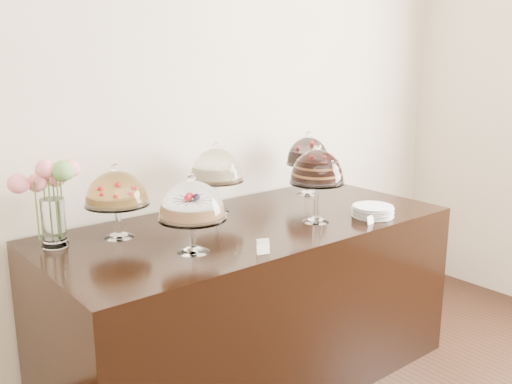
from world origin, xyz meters
TOP-DOWN VIEW (x-y plane):
  - wall_back at (0.00, 3.00)m, footprint 5.00×0.04m
  - display_counter at (0.30, 2.45)m, footprint 2.20×1.00m
  - cake_stand_sugar_sponge at (-0.19, 2.26)m, footprint 0.31×0.31m
  - cake_stand_choco_layer at (0.59, 2.25)m, footprint 0.29×0.29m
  - cake_stand_cheesecake at (0.30, 2.75)m, footprint 0.31×0.31m
  - cake_stand_dark_choco at (0.99, 2.73)m, footprint 0.28×0.28m
  - cake_stand_fruit_tart at (-0.35, 2.67)m, footprint 0.31×0.31m
  - flower_vase at (-0.65, 2.73)m, footprint 0.31×0.23m
  - plate_stack at (0.90, 2.12)m, footprint 0.22×0.22m
  - price_card_left at (0.04, 2.03)m, footprint 0.06×0.03m
  - price_card_right at (0.78, 2.04)m, footprint 0.06×0.03m
  - price_card_extra at (0.09, 2.10)m, footprint 0.06×0.04m

SIDE VIEW (x-z plane):
  - display_counter at x=0.30m, z-range 0.00..0.90m
  - price_card_left at x=0.04m, z-range 0.90..0.94m
  - price_card_right at x=0.78m, z-range 0.90..0.94m
  - price_card_extra at x=0.09m, z-range 0.90..0.94m
  - plate_stack at x=0.90m, z-range 0.90..0.96m
  - cake_stand_sugar_sponge at x=-0.19m, z-range 0.94..1.31m
  - cake_stand_fruit_tart at x=-0.35m, z-range 0.95..1.31m
  - flower_vase at x=-0.65m, z-range 0.94..1.36m
  - cake_stand_cheesecake at x=0.30m, z-range 0.95..1.35m
  - cake_stand_dark_choco at x=0.99m, z-range 0.96..1.36m
  - cake_stand_choco_layer at x=0.59m, z-range 0.97..1.40m
  - wall_back at x=0.00m, z-range 0.00..3.00m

